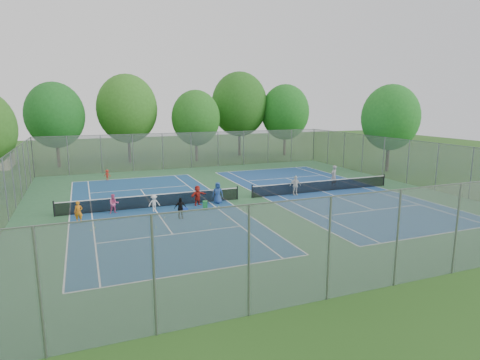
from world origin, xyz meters
The scene contains 39 objects.
ground centered at (0.00, 0.00, 0.00)m, with size 120.00×120.00×0.00m, color #255019.
court_pad centered at (0.00, 0.00, 0.01)m, with size 32.00×32.00×0.01m, color #2D6038.
court_left centered at (-7.00, 0.00, 0.02)m, with size 10.97×23.77×0.01m, color navy.
court_right centered at (7.00, 0.00, 0.02)m, with size 10.97×23.77×0.01m, color navy.
net_left centered at (-7.00, 0.00, 0.46)m, with size 12.87×0.10×0.91m, color black.
net_right centered at (7.00, 0.00, 0.46)m, with size 12.87×0.10×0.91m, color black.
fence_north centered at (0.00, 16.00, 2.00)m, with size 32.00×0.10×4.00m, color gray.
fence_south centered at (0.00, -16.00, 2.00)m, with size 32.00×0.10×4.00m, color gray.
fence_west centered at (-16.00, 0.00, 2.00)m, with size 32.00×0.10×4.00m, color gray.
fence_east centered at (16.00, 0.00, 2.00)m, with size 32.00×0.10×4.00m, color gray.
tree_nw centered at (-14.00, 22.00, 5.89)m, with size 6.40×6.40×9.58m.
tree_nl centered at (-6.00, 23.00, 6.54)m, with size 7.20×7.20×10.69m.
tree_nc centered at (2.00, 21.00, 5.39)m, with size 6.00×6.00×8.85m.
tree_nr centered at (9.00, 24.00, 7.04)m, with size 7.60×7.60×11.42m.
tree_ne centered at (15.00, 22.00, 5.97)m, with size 6.60×6.60×9.77m.
tree_side_e centered at (19.00, 6.00, 5.74)m, with size 6.00×6.00×9.20m.
ball_crate centered at (-5.19, -1.88, 0.14)m, with size 0.34×0.34×0.29m, color #173FAE.
ball_hopper centered at (-3.77, -1.97, 0.32)m, with size 0.32×0.32×0.63m, color #25893C.
student_a centered at (-11.89, -1.98, 0.68)m, with size 0.50×0.33×1.36m, color orange.
student_b centered at (-9.69, -0.60, 0.66)m, with size 0.64×0.50×1.32m, color #D85488.
student_c centered at (-7.11, -1.11, 0.58)m, with size 0.76×0.43×1.17m, color silver.
student_d centered at (-5.85, -3.43, 0.69)m, with size 0.80×0.33×1.37m, color black.
student_e centered at (-2.39, -0.60, 0.79)m, with size 0.78×0.51×1.59m, color #26488E.
student_f centered at (-3.91, -0.60, 0.73)m, with size 1.36×0.43×1.46m, color #B02219.
child_far_baseline centered at (-9.36, 11.73, 0.51)m, with size 0.66×0.38×1.03m, color red.
instructor centered at (9.02, 1.38, 0.94)m, with size 0.69×0.45×1.88m, color #939396.
teen_court_b centered at (4.22, -0.33, 0.80)m, with size 0.93×0.39×1.59m, color silver.
tennis_ball_0 centered at (-3.19, -4.91, 0.03)m, with size 0.07×0.07×0.07m, color yellow.
tennis_ball_1 centered at (-11.27, -4.04, 0.03)m, with size 0.07×0.07×0.07m, color #B9D631.
tennis_ball_2 centered at (-7.65, -4.80, 0.03)m, with size 0.07×0.07×0.07m, color #C2E034.
tennis_ball_3 centered at (-4.49, -5.45, 0.03)m, with size 0.07×0.07×0.07m, color #CDD832.
tennis_ball_4 centered at (-11.03, -3.58, 0.03)m, with size 0.07×0.07×0.07m, color #B7CF30.
tennis_ball_5 centered at (-11.09, -3.02, 0.03)m, with size 0.07×0.07×0.07m, color #BDD531.
tennis_ball_6 centered at (-4.99, -1.59, 0.03)m, with size 0.07×0.07×0.07m, color #D5F138.
tennis_ball_7 centered at (-3.06, -1.72, 0.03)m, with size 0.07×0.07×0.07m, color #CCE835.
tennis_ball_8 centered at (-5.14, -2.13, 0.03)m, with size 0.07×0.07×0.07m, color #E4EF37.
tennis_ball_9 centered at (-2.86, -4.31, 0.03)m, with size 0.07×0.07×0.07m, color #B5CC2F.
tennis_ball_10 centered at (-6.77, -2.97, 0.03)m, with size 0.07×0.07×0.07m, color #BBCE30.
tennis_ball_11 centered at (-2.66, -1.63, 0.03)m, with size 0.07×0.07×0.07m, color #B4D832.
Camera 1 is at (-11.39, -27.81, 7.32)m, focal length 30.00 mm.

